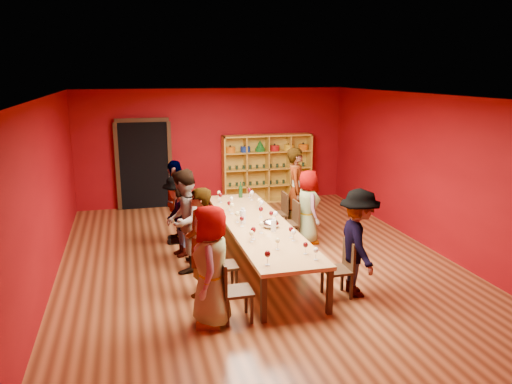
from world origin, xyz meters
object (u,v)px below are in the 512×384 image
person_left_0 (211,266)px  wine_bottle (241,191)px  tasting_table (258,226)px  chair_person_left_3 (201,229)px  chair_person_left_4 (196,217)px  chair_person_right_0 (342,266)px  person_left_1 (199,242)px  person_right_0 (358,243)px  person_right_4 (297,190)px  person_left_4 (176,202)px  person_left_3 (179,216)px  chair_person_right_3 (291,221)px  chair_person_left_0 (231,288)px  spittoon_bowl (271,224)px  chair_person_right_4 (280,211)px  chair_person_left_1 (218,262)px  shelving_unit (267,165)px  person_left_2 (184,221)px  chair_person_left_2 (208,241)px  person_right_3 (308,207)px

person_left_0 → wine_bottle: size_ratio=4.91×
tasting_table → chair_person_left_3: chair_person_left_3 is taller
chair_person_left_4 → chair_person_right_0: (1.82, -3.21, 0.00)m
person_left_1 → person_right_0: person_left_1 is taller
chair_person_left_3 → person_right_4: person_right_4 is taller
person_left_0 → person_left_4: person_left_4 is taller
person_left_3 → wine_bottle: size_ratio=4.51×
person_left_1 → chair_person_right_3: person_left_1 is taller
chair_person_left_0 → chair_person_right_3: same height
person_left_1 → spittoon_bowl: bearing=138.5°
person_right_0 → chair_person_right_4: (-0.26, 3.22, -0.35)m
tasting_table → chair_person_left_1: bearing=-131.7°
chair_person_left_1 → person_right_4: size_ratio=0.48×
shelving_unit → person_left_4: shelving_unit is taller
tasting_table → person_right_0: bearing=-54.7°
person_left_4 → chair_person_right_3: person_left_4 is taller
chair_person_right_3 → chair_person_right_4: same height
person_left_2 → person_left_0: bearing=24.5°
spittoon_bowl → person_left_2: bearing=169.4°
chair_person_left_1 → tasting_table: bearing=48.3°
tasting_table → person_left_1: bearing=-139.6°
tasting_table → chair_person_left_3: (-0.91, 0.75, -0.20)m
chair_person_left_2 → chair_person_left_4: bearing=90.0°
chair_person_right_4 → person_right_4: size_ratio=0.48×
chair_person_left_3 → person_right_3: size_ratio=0.59×
person_left_1 → chair_person_right_0: bearing=93.2°
chair_person_left_3 → chair_person_right_3: same height
person_left_1 → chair_person_left_3: bearing=-169.7°
chair_person_left_1 → chair_person_left_3: bearing=90.0°
person_right_0 → person_left_3: bearing=55.2°
chair_person_left_3 → chair_person_right_3: (1.82, 0.08, 0.00)m
person_left_2 → shelving_unit: bearing=168.3°
person_left_2 → person_right_3: 2.72m
shelving_unit → chair_person_left_0: 6.74m
chair_person_left_1 → person_right_4: 3.43m
chair_person_left_4 → chair_person_left_0: bearing=-90.0°
chair_person_left_3 → person_left_3: size_ratio=0.57×
shelving_unit → person_left_4: 3.85m
person_left_3 → person_left_4: (0.04, 0.81, 0.07)m
person_left_3 → chair_person_right_3: 2.26m
chair_person_left_3 → chair_person_right_4: 2.00m
chair_person_left_0 → person_left_0: bearing=180.0°
chair_person_left_1 → person_right_0: bearing=-16.8°
person_left_1 → chair_person_right_4: size_ratio=1.93×
spittoon_bowl → shelving_unit: bearing=74.9°
chair_person_left_3 → chair_person_right_0: (1.82, -2.40, 0.00)m
tasting_table → chair_person_right_4: (0.91, 1.58, -0.20)m
person_left_2 → chair_person_left_3: (0.41, 0.75, -0.41)m
chair_person_left_2 → person_right_3: 2.34m
wine_bottle → chair_person_left_2: bearing=-118.1°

